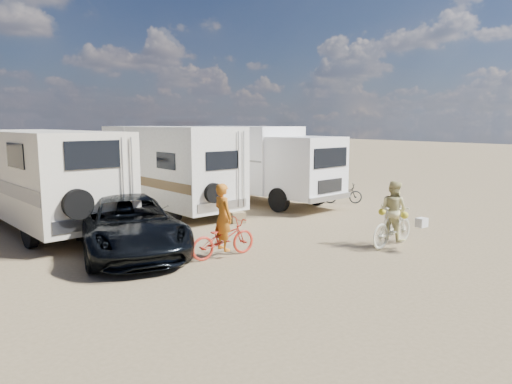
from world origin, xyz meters
TOP-DOWN VIEW (x-y plane):
  - ground at (0.00, 0.00)m, footprint 140.00×140.00m
  - rv_main at (-0.27, 7.24)m, footprint 2.90×6.85m
  - rv_left at (-4.88, 6.97)m, footprint 3.50×8.10m
  - box_truck at (3.80, 7.05)m, footprint 3.49×8.01m
  - dark_suv at (-3.79, 2.51)m, footprint 3.45×5.67m
  - bike_man at (-2.03, 0.63)m, footprint 1.84×0.66m
  - bike_woman at (2.32, -1.22)m, footprint 1.92×0.74m
  - rider_man at (-2.03, 0.63)m, footprint 0.42×0.63m
  - rider_woman at (2.32, -1.22)m, footprint 0.71×0.87m
  - bike_parked at (6.42, 4.54)m, footprint 1.61×1.44m
  - cooler at (-2.56, 2.37)m, footprint 0.70×0.57m
  - crate at (0.58, 3.91)m, footprint 0.57×0.57m

SIDE VIEW (x-z plane):
  - ground at x=0.00m, z-range 0.00..0.00m
  - crate at x=0.58m, z-range 0.00..0.37m
  - cooler at x=-2.56m, z-range 0.00..0.49m
  - bike_parked at x=6.42m, z-range 0.00..0.84m
  - bike_man at x=-2.03m, z-range 0.00..0.96m
  - bike_woman at x=2.32m, z-range 0.00..1.12m
  - dark_suv at x=-3.79m, z-range 0.00..1.47m
  - rider_woman at x=2.32m, z-range 0.00..1.65m
  - rider_man at x=-2.03m, z-range 0.00..1.71m
  - rv_left at x=-4.88m, z-range 0.00..3.14m
  - box_truck at x=3.80m, z-range 0.00..3.25m
  - rv_main at x=-0.27m, z-range 0.00..3.26m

